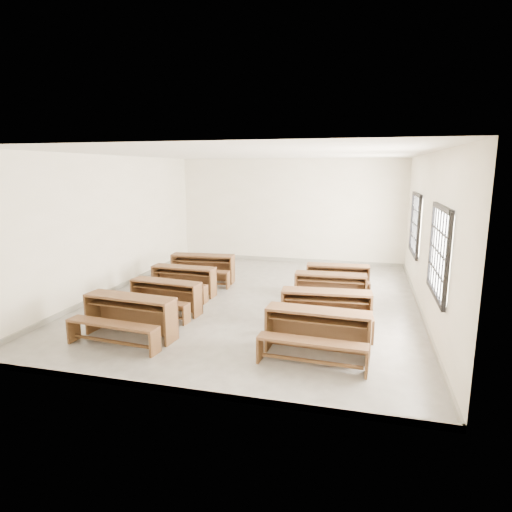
% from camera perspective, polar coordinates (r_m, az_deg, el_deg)
% --- Properties ---
extents(room, '(8.50, 8.50, 3.20)m').
position_cam_1_polar(room, '(9.24, 0.54, 6.93)').
color(room, gray).
rests_on(room, ground).
extents(desk_set_0, '(1.71, 1.00, 0.74)m').
position_cam_1_polar(desk_set_0, '(7.75, -16.61, -7.43)').
color(desk_set_0, brown).
rests_on(desk_set_0, ground).
extents(desk_set_1, '(1.55, 0.92, 0.67)m').
position_cam_1_polar(desk_set_1, '(8.88, -12.06, -5.05)').
color(desk_set_1, brown).
rests_on(desk_set_1, ground).
extents(desk_set_2, '(1.52, 0.83, 0.67)m').
position_cam_1_polar(desk_set_2, '(10.03, -9.72, -3.02)').
color(desk_set_2, brown).
rests_on(desk_set_2, ground).
extents(desk_set_3, '(1.67, 0.95, 0.72)m').
position_cam_1_polar(desk_set_3, '(11.10, -7.16, -1.38)').
color(desk_set_3, brown).
rests_on(desk_set_3, ground).
extents(desk_set_4, '(1.68, 0.94, 0.73)m').
position_cam_1_polar(desk_set_4, '(6.82, 8.15, -9.69)').
color(desk_set_4, brown).
rests_on(desk_set_4, ground).
extents(desk_set_5, '(1.67, 0.96, 0.73)m').
position_cam_1_polar(desk_set_5, '(7.89, 9.31, -6.81)').
color(desk_set_5, brown).
rests_on(desk_set_5, ground).
extents(desk_set_6, '(1.55, 0.84, 0.69)m').
position_cam_1_polar(desk_set_6, '(9.33, 9.87, -4.09)').
color(desk_set_6, brown).
rests_on(desk_set_6, ground).
extents(desk_set_7, '(1.51, 0.84, 0.66)m').
position_cam_1_polar(desk_set_7, '(10.32, 10.82, -2.70)').
color(desk_set_7, brown).
rests_on(desk_set_7, ground).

